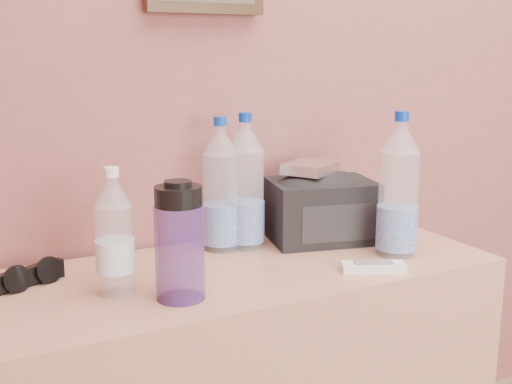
% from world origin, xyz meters
% --- Properties ---
extents(pet_large_b, '(0.09, 0.09, 0.34)m').
position_xyz_m(pet_large_b, '(-0.49, 1.88, 0.85)').
color(pet_large_b, silver).
rests_on(pet_large_b, dresser).
extents(pet_large_c, '(0.09, 0.09, 0.33)m').
position_xyz_m(pet_large_c, '(-0.56, 1.90, 0.85)').
color(pet_large_c, silver).
rests_on(pet_large_c, dresser).
extents(pet_large_d, '(0.09, 0.09, 0.35)m').
position_xyz_m(pet_large_d, '(-0.20, 1.66, 0.86)').
color(pet_large_d, white).
rests_on(pet_large_d, dresser).
extents(pet_small, '(0.07, 0.07, 0.26)m').
position_xyz_m(pet_small, '(-0.87, 1.72, 0.82)').
color(pet_small, silver).
rests_on(pet_small, dresser).
extents(nalgene_bottle, '(0.10, 0.10, 0.24)m').
position_xyz_m(nalgene_bottle, '(-0.76, 1.63, 0.82)').
color(nalgene_bottle, '#5B3795').
rests_on(nalgene_bottle, dresser).
extents(sunglasses, '(0.17, 0.11, 0.04)m').
position_xyz_m(sunglasses, '(-1.02, 1.84, 0.73)').
color(sunglasses, black).
rests_on(sunglasses, dresser).
extents(ac_remote, '(0.15, 0.10, 0.02)m').
position_xyz_m(ac_remote, '(-0.32, 1.58, 0.72)').
color(ac_remote, silver).
rests_on(ac_remote, dresser).
extents(toiletry_bag, '(0.30, 0.24, 0.18)m').
position_xyz_m(toiletry_bag, '(-0.30, 1.84, 0.79)').
color(toiletry_bag, black).
rests_on(toiletry_bag, dresser).
extents(foil_packet, '(0.17, 0.16, 0.03)m').
position_xyz_m(foil_packet, '(-0.32, 1.86, 0.90)').
color(foil_packet, silver).
rests_on(foil_packet, toiletry_bag).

